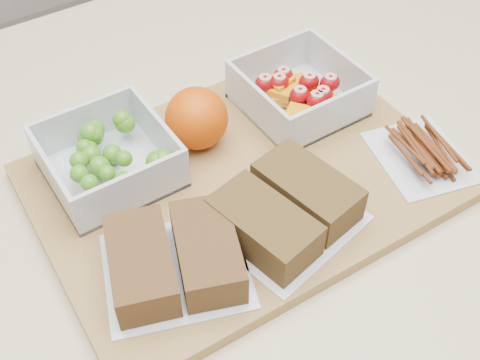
% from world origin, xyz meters
% --- Properties ---
extents(cutting_board, '(0.43, 0.31, 0.02)m').
position_xyz_m(cutting_board, '(-0.00, 0.01, 0.91)').
color(cutting_board, '#A17B42').
rests_on(cutting_board, counter).
extents(grape_container, '(0.12, 0.12, 0.05)m').
position_xyz_m(grape_container, '(-0.12, 0.09, 0.94)').
color(grape_container, silver).
rests_on(grape_container, cutting_board).
extents(fruit_container, '(0.12, 0.12, 0.05)m').
position_xyz_m(fruit_container, '(0.11, 0.07, 0.94)').
color(fruit_container, silver).
rests_on(fruit_container, cutting_board).
extents(orange, '(0.07, 0.07, 0.07)m').
position_xyz_m(orange, '(-0.02, 0.08, 0.95)').
color(orange, '#D04A04').
rests_on(orange, cutting_board).
extents(sandwich_bag_left, '(0.16, 0.15, 0.04)m').
position_xyz_m(sandwich_bag_left, '(-0.12, -0.05, 0.94)').
color(sandwich_bag_left, silver).
rests_on(sandwich_bag_left, cutting_board).
extents(sandwich_bag_center, '(0.16, 0.14, 0.04)m').
position_xyz_m(sandwich_bag_center, '(-0.01, -0.06, 0.94)').
color(sandwich_bag_center, silver).
rests_on(sandwich_bag_center, cutting_board).
extents(pretzel_bag, '(0.12, 0.13, 0.02)m').
position_xyz_m(pretzel_bag, '(0.17, -0.07, 0.93)').
color(pretzel_bag, silver).
rests_on(pretzel_bag, cutting_board).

